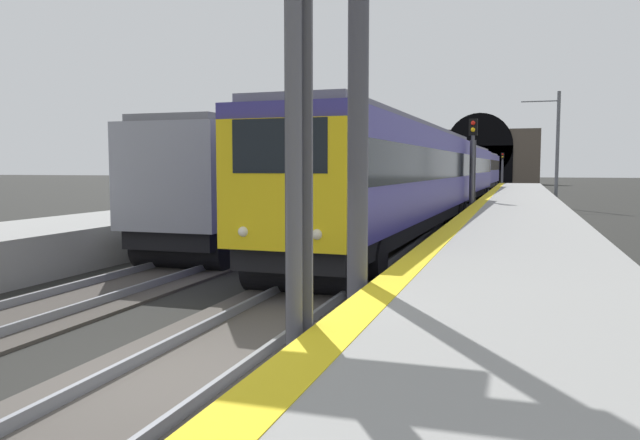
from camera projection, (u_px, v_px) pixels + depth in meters
ground_plane at (175, 383)px, 7.64m from camera, size 320.00×320.00×0.00m
platform_right at (512, 371)px, 6.41m from camera, size 112.00×3.70×1.08m
platform_right_edge_strip at (360, 308)px, 6.85m from camera, size 112.00×0.50×0.01m
track_main_line at (175, 379)px, 7.64m from camera, size 160.00×2.85×0.21m
train_main_approaching at (458, 171)px, 41.67m from camera, size 63.67×3.31×4.06m
train_adjacent_platform at (363, 174)px, 34.09m from camera, size 40.17×2.95×4.83m
railway_signal_near at (294, 83)px, 5.96m from camera, size 0.39×0.38×5.70m
railway_signal_mid at (473, 162)px, 28.37m from camera, size 0.39×0.38×4.79m
railway_signal_far at (502, 167)px, 75.55m from camera, size 0.39×0.38×4.33m
overhead_signal_gantry at (102, 9)px, 9.41m from camera, size 0.70×8.23×6.61m
tunnel_portal at (479, 157)px, 96.52m from camera, size 2.30×17.75×10.82m
catenary_mast_near at (557, 148)px, 39.83m from camera, size 0.22×2.39×7.40m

